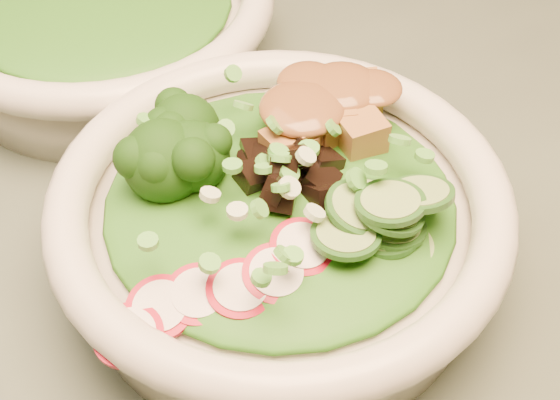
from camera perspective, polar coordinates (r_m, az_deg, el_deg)
name	(u,v)px	position (r m, az deg, el deg)	size (l,w,h in m)	color
dining_table	(446,343)	(0.57, 12.08, -10.17)	(1.20, 0.80, 0.75)	black
salad_bowl	(280,223)	(0.43, 0.00, -1.72)	(0.25, 0.25, 0.07)	silver
side_bowl	(104,23)	(0.59, -12.75, 12.50)	(0.25, 0.25, 0.07)	silver
lettuce_bed	(280,199)	(0.41, 0.00, 0.09)	(0.19, 0.19, 0.02)	#215812
side_lettuce	(100,1)	(0.58, -13.05, 14.02)	(0.16, 0.16, 0.02)	#215812
broccoli_florets	(179,153)	(0.42, -7.41, 3.41)	(0.07, 0.06, 0.04)	black
radish_slices	(237,282)	(0.37, -3.20, -6.03)	(0.10, 0.04, 0.02)	maroon
cucumber_slices	(390,219)	(0.39, 8.07, -1.39)	(0.06, 0.06, 0.03)	#94B765
mushroom_heap	(288,168)	(0.41, 0.59, 2.34)	(0.06, 0.06, 0.04)	black
tofu_cubes	(321,117)	(0.44, 3.05, 6.05)	(0.08, 0.06, 0.03)	#A56D37
peanut_sauce	(322,101)	(0.44, 3.11, 7.24)	(0.06, 0.05, 0.01)	brown
scallion_garnish	(280,170)	(0.40, 0.00, 2.24)	(0.18, 0.18, 0.02)	#55AC3C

